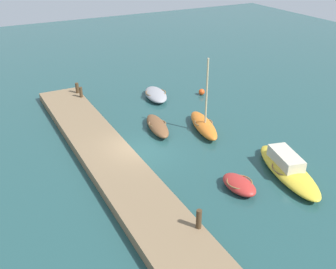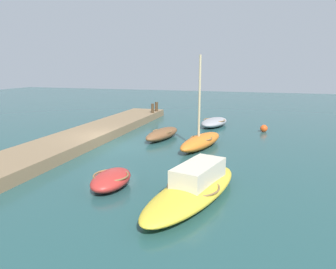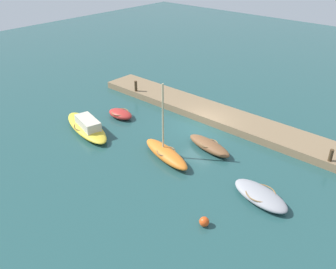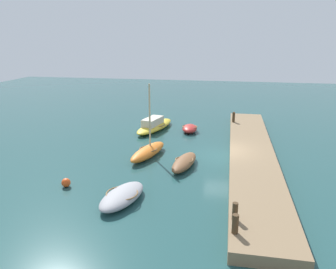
{
  "view_description": "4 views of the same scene",
  "coord_description": "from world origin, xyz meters",
  "px_view_note": "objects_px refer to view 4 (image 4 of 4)",
  "views": [
    {
      "loc": [
        19.5,
        -8.29,
        12.16
      ],
      "look_at": [
        -0.39,
        2.21,
        0.63
      ],
      "focal_mm": 42.71,
      "sensor_mm": 36.0,
      "label": 1
    },
    {
      "loc": [
        15.88,
        8.43,
        4.52
      ],
      "look_at": [
        -1.09,
        3.21,
        0.61
      ],
      "focal_mm": 33.15,
      "sensor_mm": 36.0,
      "label": 2
    },
    {
      "loc": [
        -14.38,
        20.17,
        12.93
      ],
      "look_at": [
        -0.03,
        4.0,
        0.98
      ],
      "focal_mm": 38.77,
      "sensor_mm": 36.0,
      "label": 3
    },
    {
      "loc": [
        -22.29,
        -0.21,
        8.18
      ],
      "look_at": [
        0.61,
        4.07,
        1.25
      ],
      "focal_mm": 35.29,
      "sensor_mm": 36.0,
      "label": 4
    }
  ],
  "objects_px": {
    "mooring_post_west": "(235,224)",
    "dinghy_red": "(190,128)",
    "rowboat_orange": "(148,151)",
    "rowboat_grey": "(122,196)",
    "mooring_post_mid_west": "(235,211)",
    "motorboat_yellow": "(154,125)",
    "marker_buoy": "(66,183)",
    "mooring_post_mid_east": "(234,117)",
    "rowboat_brown": "(184,162)"
  },
  "relations": [
    {
      "from": "mooring_post_west",
      "to": "dinghy_red",
      "type": "bearing_deg",
      "value": 13.24
    },
    {
      "from": "dinghy_red",
      "to": "rowboat_orange",
      "type": "bearing_deg",
      "value": 161.23
    },
    {
      "from": "rowboat_grey",
      "to": "mooring_post_mid_west",
      "type": "distance_m",
      "value": 5.92
    },
    {
      "from": "motorboat_yellow",
      "to": "mooring_post_west",
      "type": "xyz_separation_m",
      "value": [
        -16.33,
        -7.06,
        0.54
      ]
    },
    {
      "from": "rowboat_grey",
      "to": "rowboat_orange",
      "type": "bearing_deg",
      "value": 14.79
    },
    {
      "from": "mooring_post_west",
      "to": "marker_buoy",
      "type": "bearing_deg",
      "value": 67.86
    },
    {
      "from": "motorboat_yellow",
      "to": "rowboat_orange",
      "type": "height_order",
      "value": "rowboat_orange"
    },
    {
      "from": "mooring_post_mid_east",
      "to": "rowboat_orange",
      "type": "bearing_deg",
      "value": 146.43
    },
    {
      "from": "rowboat_grey",
      "to": "mooring_post_west",
      "type": "distance_m",
      "value": 6.28
    },
    {
      "from": "motorboat_yellow",
      "to": "marker_buoy",
      "type": "height_order",
      "value": "motorboat_yellow"
    },
    {
      "from": "mooring_post_west",
      "to": "mooring_post_mid_west",
      "type": "relative_size",
      "value": 1.03
    },
    {
      "from": "rowboat_orange",
      "to": "mooring_post_west",
      "type": "height_order",
      "value": "rowboat_orange"
    },
    {
      "from": "dinghy_red",
      "to": "rowboat_grey",
      "type": "relative_size",
      "value": 0.61
    },
    {
      "from": "mooring_post_west",
      "to": "marker_buoy",
      "type": "xyz_separation_m",
      "value": [
        3.79,
        9.32,
        -0.72
      ]
    },
    {
      "from": "dinghy_red",
      "to": "rowboat_brown",
      "type": "distance_m",
      "value": 8.3
    },
    {
      "from": "mooring_post_west",
      "to": "mooring_post_mid_west",
      "type": "height_order",
      "value": "mooring_post_west"
    },
    {
      "from": "mooring_post_mid_west",
      "to": "marker_buoy",
      "type": "xyz_separation_m",
      "value": [
        2.76,
        9.32,
        -0.71
      ]
    },
    {
      "from": "mooring_post_west",
      "to": "mooring_post_mid_east",
      "type": "bearing_deg",
      "value": 0.0
    },
    {
      "from": "dinghy_red",
      "to": "motorboat_yellow",
      "type": "height_order",
      "value": "motorboat_yellow"
    },
    {
      "from": "mooring_post_mid_east",
      "to": "dinghy_red",
      "type": "bearing_deg",
      "value": 119.14
    },
    {
      "from": "rowboat_orange",
      "to": "rowboat_grey",
      "type": "distance_m",
      "value": 6.74
    },
    {
      "from": "rowboat_grey",
      "to": "mooring_post_mid_east",
      "type": "xyz_separation_m",
      "value": [
        15.68,
        -5.64,
        0.71
      ]
    },
    {
      "from": "rowboat_grey",
      "to": "mooring_post_mid_east",
      "type": "bearing_deg",
      "value": -7.52
    },
    {
      "from": "rowboat_grey",
      "to": "motorboat_yellow",
      "type": "bearing_deg",
      "value": 18.21
    },
    {
      "from": "rowboat_orange",
      "to": "rowboat_grey",
      "type": "height_order",
      "value": "rowboat_orange"
    },
    {
      "from": "rowboat_brown",
      "to": "rowboat_grey",
      "type": "height_order",
      "value": "rowboat_brown"
    },
    {
      "from": "motorboat_yellow",
      "to": "mooring_post_west",
      "type": "bearing_deg",
      "value": -142.44
    },
    {
      "from": "rowboat_brown",
      "to": "mooring_post_mid_west",
      "type": "xyz_separation_m",
      "value": [
        -6.94,
        -3.16,
        0.63
      ]
    },
    {
      "from": "mooring_post_west",
      "to": "mooring_post_mid_east",
      "type": "relative_size",
      "value": 0.88
    },
    {
      "from": "motorboat_yellow",
      "to": "marker_buoy",
      "type": "xyz_separation_m",
      "value": [
        -12.54,
        2.26,
        -0.18
      ]
    },
    {
      "from": "dinghy_red",
      "to": "mooring_post_west",
      "type": "height_order",
      "value": "mooring_post_west"
    },
    {
      "from": "motorboat_yellow",
      "to": "mooring_post_mid_west",
      "type": "height_order",
      "value": "mooring_post_mid_west"
    },
    {
      "from": "dinghy_red",
      "to": "motorboat_yellow",
      "type": "bearing_deg",
      "value": 86.9
    },
    {
      "from": "dinghy_red",
      "to": "rowboat_brown",
      "type": "bearing_deg",
      "value": -176.93
    },
    {
      "from": "dinghy_red",
      "to": "mooring_post_west",
      "type": "xyz_separation_m",
      "value": [
        -16.24,
        -3.82,
        0.65
      ]
    },
    {
      "from": "motorboat_yellow",
      "to": "mooring_post_mid_east",
      "type": "bearing_deg",
      "value": -59.71
    },
    {
      "from": "motorboat_yellow",
      "to": "rowboat_brown",
      "type": "relative_size",
      "value": 1.6
    },
    {
      "from": "rowboat_brown",
      "to": "marker_buoy",
      "type": "height_order",
      "value": "rowboat_brown"
    },
    {
      "from": "rowboat_grey",
      "to": "marker_buoy",
      "type": "bearing_deg",
      "value": 85.56
    },
    {
      "from": "mooring_post_west",
      "to": "mooring_post_mid_west",
      "type": "distance_m",
      "value": 1.03
    },
    {
      "from": "dinghy_red",
      "to": "rowboat_grey",
      "type": "bearing_deg",
      "value": 170.83
    },
    {
      "from": "rowboat_orange",
      "to": "mooring_post_mid_west",
      "type": "distance_m",
      "value": 10.29
    },
    {
      "from": "dinghy_red",
      "to": "mooring_post_mid_west",
      "type": "relative_size",
      "value": 2.87
    },
    {
      "from": "rowboat_orange",
      "to": "motorboat_yellow",
      "type": "bearing_deg",
      "value": 23.44
    },
    {
      "from": "mooring_post_mid_west",
      "to": "mooring_post_mid_east",
      "type": "distance_m",
      "value": 17.34
    },
    {
      "from": "motorboat_yellow",
      "to": "mooring_post_mid_west",
      "type": "relative_size",
      "value": 7.65
    },
    {
      "from": "rowboat_orange",
      "to": "mooring_post_mid_west",
      "type": "xyz_separation_m",
      "value": [
        -8.39,
        -5.94,
        0.55
      ]
    },
    {
      "from": "motorboat_yellow",
      "to": "rowboat_brown",
      "type": "bearing_deg",
      "value": -140.8
    },
    {
      "from": "mooring_post_mid_west",
      "to": "marker_buoy",
      "type": "bearing_deg",
      "value": 73.5
    },
    {
      "from": "motorboat_yellow",
      "to": "mooring_post_mid_east",
      "type": "distance_m",
      "value": 7.37
    }
  ]
}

